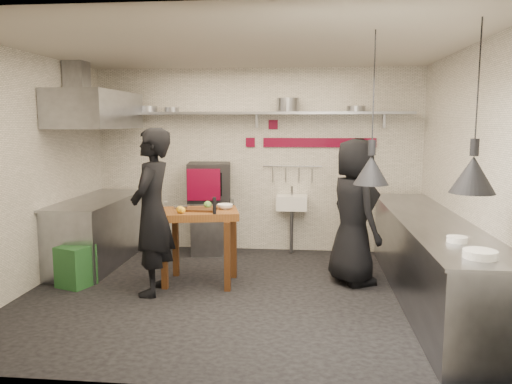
# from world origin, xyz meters

# --- Properties ---
(floor) EXTENTS (5.00, 5.00, 0.00)m
(floor) POSITION_xyz_m (0.00, 0.00, 0.00)
(floor) COLOR black
(floor) RESTS_ON ground
(ceiling) EXTENTS (5.00, 5.00, 0.00)m
(ceiling) POSITION_xyz_m (0.00, 0.00, 2.80)
(ceiling) COLOR beige
(ceiling) RESTS_ON floor
(wall_back) EXTENTS (5.00, 0.04, 2.80)m
(wall_back) POSITION_xyz_m (0.00, 2.10, 1.40)
(wall_back) COLOR silver
(wall_back) RESTS_ON floor
(wall_front) EXTENTS (5.00, 0.04, 2.80)m
(wall_front) POSITION_xyz_m (0.00, -2.10, 1.40)
(wall_front) COLOR silver
(wall_front) RESTS_ON floor
(wall_left) EXTENTS (0.04, 4.20, 2.80)m
(wall_left) POSITION_xyz_m (-2.50, 0.00, 1.40)
(wall_left) COLOR silver
(wall_left) RESTS_ON floor
(wall_right) EXTENTS (0.04, 4.20, 2.80)m
(wall_right) POSITION_xyz_m (2.50, 0.00, 1.40)
(wall_right) COLOR silver
(wall_right) RESTS_ON floor
(red_band_horiz) EXTENTS (1.70, 0.02, 0.14)m
(red_band_horiz) POSITION_xyz_m (0.95, 2.08, 1.68)
(red_band_horiz) COLOR maroon
(red_band_horiz) RESTS_ON wall_back
(red_band_vert) EXTENTS (0.14, 0.02, 1.10)m
(red_band_vert) POSITION_xyz_m (1.55, 2.08, 1.20)
(red_band_vert) COLOR maroon
(red_band_vert) RESTS_ON wall_back
(red_tile_a) EXTENTS (0.14, 0.02, 0.14)m
(red_tile_a) POSITION_xyz_m (0.25, 2.08, 1.95)
(red_tile_a) COLOR maroon
(red_tile_a) RESTS_ON wall_back
(red_tile_b) EXTENTS (0.14, 0.02, 0.14)m
(red_tile_b) POSITION_xyz_m (-0.10, 2.08, 1.68)
(red_tile_b) COLOR maroon
(red_tile_b) RESTS_ON wall_back
(back_shelf) EXTENTS (4.60, 0.34, 0.04)m
(back_shelf) POSITION_xyz_m (0.00, 1.92, 2.12)
(back_shelf) COLOR slate
(back_shelf) RESTS_ON wall_back
(shelf_bracket_left) EXTENTS (0.04, 0.06, 0.24)m
(shelf_bracket_left) POSITION_xyz_m (-1.90, 2.07, 2.02)
(shelf_bracket_left) COLOR slate
(shelf_bracket_left) RESTS_ON wall_back
(shelf_bracket_mid) EXTENTS (0.04, 0.06, 0.24)m
(shelf_bracket_mid) POSITION_xyz_m (0.00, 2.07, 2.02)
(shelf_bracket_mid) COLOR slate
(shelf_bracket_mid) RESTS_ON wall_back
(shelf_bracket_right) EXTENTS (0.04, 0.06, 0.24)m
(shelf_bracket_right) POSITION_xyz_m (1.90, 2.07, 2.02)
(shelf_bracket_right) COLOR slate
(shelf_bracket_right) RESTS_ON wall_back
(pan_far_left) EXTENTS (0.35, 0.35, 0.09)m
(pan_far_left) POSITION_xyz_m (-1.65, 1.92, 2.19)
(pan_far_left) COLOR slate
(pan_far_left) RESTS_ON back_shelf
(pan_mid_left) EXTENTS (0.28, 0.28, 0.07)m
(pan_mid_left) POSITION_xyz_m (-1.28, 1.92, 2.18)
(pan_mid_left) COLOR slate
(pan_mid_left) RESTS_ON back_shelf
(stock_pot) EXTENTS (0.43, 0.43, 0.20)m
(stock_pot) POSITION_xyz_m (0.48, 1.92, 2.24)
(stock_pot) COLOR slate
(stock_pot) RESTS_ON back_shelf
(pan_right) EXTENTS (0.33, 0.33, 0.08)m
(pan_right) POSITION_xyz_m (1.47, 1.92, 2.18)
(pan_right) COLOR slate
(pan_right) RESTS_ON back_shelf
(oven_stand) EXTENTS (0.72, 0.67, 0.80)m
(oven_stand) POSITION_xyz_m (-0.65, 1.82, 0.40)
(oven_stand) COLOR slate
(oven_stand) RESTS_ON floor
(combi_oven) EXTENTS (0.71, 0.67, 0.58)m
(combi_oven) POSITION_xyz_m (-0.69, 1.81, 1.09)
(combi_oven) COLOR black
(combi_oven) RESTS_ON oven_stand
(oven_door) EXTENTS (0.48, 0.10, 0.46)m
(oven_door) POSITION_xyz_m (-0.72, 1.48, 1.09)
(oven_door) COLOR maroon
(oven_door) RESTS_ON combi_oven
(oven_glass) EXTENTS (0.39, 0.07, 0.34)m
(oven_glass) POSITION_xyz_m (-0.65, 1.51, 1.09)
(oven_glass) COLOR black
(oven_glass) RESTS_ON oven_door
(hand_sink) EXTENTS (0.46, 0.34, 0.22)m
(hand_sink) POSITION_xyz_m (0.55, 1.92, 0.78)
(hand_sink) COLOR white
(hand_sink) RESTS_ON wall_back
(sink_tap) EXTENTS (0.03, 0.03, 0.14)m
(sink_tap) POSITION_xyz_m (0.55, 1.92, 0.96)
(sink_tap) COLOR slate
(sink_tap) RESTS_ON hand_sink
(sink_drain) EXTENTS (0.06, 0.06, 0.66)m
(sink_drain) POSITION_xyz_m (0.55, 1.88, 0.34)
(sink_drain) COLOR slate
(sink_drain) RESTS_ON floor
(utensil_rail) EXTENTS (0.90, 0.02, 0.02)m
(utensil_rail) POSITION_xyz_m (0.55, 2.06, 1.32)
(utensil_rail) COLOR slate
(utensil_rail) RESTS_ON wall_back
(counter_right) EXTENTS (0.70, 3.80, 0.90)m
(counter_right) POSITION_xyz_m (2.15, 0.00, 0.45)
(counter_right) COLOR slate
(counter_right) RESTS_ON floor
(counter_right_top) EXTENTS (0.76, 3.90, 0.03)m
(counter_right_top) POSITION_xyz_m (2.15, 0.00, 0.92)
(counter_right_top) COLOR slate
(counter_right_top) RESTS_ON counter_right
(plate_stack) EXTENTS (0.33, 0.33, 0.07)m
(plate_stack) POSITION_xyz_m (2.12, -1.62, 0.96)
(plate_stack) COLOR white
(plate_stack) RESTS_ON counter_right_top
(small_bowl_right) EXTENTS (0.23, 0.23, 0.05)m
(small_bowl_right) POSITION_xyz_m (2.10, -1.08, 0.96)
(small_bowl_right) COLOR white
(small_bowl_right) RESTS_ON counter_right_top
(counter_left) EXTENTS (0.70, 1.90, 0.90)m
(counter_left) POSITION_xyz_m (-2.15, 1.05, 0.45)
(counter_left) COLOR slate
(counter_left) RESTS_ON floor
(counter_left_top) EXTENTS (0.76, 2.00, 0.03)m
(counter_left_top) POSITION_xyz_m (-2.15, 1.05, 0.92)
(counter_left_top) COLOR slate
(counter_left_top) RESTS_ON counter_left
(extractor_hood) EXTENTS (0.78, 1.60, 0.50)m
(extractor_hood) POSITION_xyz_m (-2.10, 1.05, 2.15)
(extractor_hood) COLOR slate
(extractor_hood) RESTS_ON ceiling
(hood_duct) EXTENTS (0.28, 0.28, 0.50)m
(hood_duct) POSITION_xyz_m (-2.35, 1.05, 2.55)
(hood_duct) COLOR slate
(hood_duct) RESTS_ON ceiling
(green_bin) EXTENTS (0.46, 0.46, 0.50)m
(green_bin) POSITION_xyz_m (-2.02, 0.08, 0.25)
(green_bin) COLOR #255E2A
(green_bin) RESTS_ON floor
(prep_table) EXTENTS (1.04, 0.83, 0.92)m
(prep_table) POSITION_xyz_m (-0.53, 0.34, 0.46)
(prep_table) COLOR brown
(prep_table) RESTS_ON floor
(cutting_board) EXTENTS (0.36, 0.26, 0.02)m
(cutting_board) POSITION_xyz_m (-0.50, 0.31, 0.93)
(cutting_board) COLOR #4A2812
(cutting_board) RESTS_ON prep_table
(pepper_mill) EXTENTS (0.05, 0.05, 0.20)m
(pepper_mill) POSITION_xyz_m (-0.30, 0.10, 1.02)
(pepper_mill) COLOR black
(pepper_mill) RESTS_ON prep_table
(lemon_a) EXTENTS (0.11, 0.11, 0.09)m
(lemon_a) POSITION_xyz_m (-0.72, 0.13, 0.96)
(lemon_a) COLOR yellow
(lemon_a) RESTS_ON prep_table
(lemon_b) EXTENTS (0.09, 0.09, 0.07)m
(lemon_b) POSITION_xyz_m (-0.69, 0.11, 0.96)
(lemon_b) COLOR yellow
(lemon_b) RESTS_ON prep_table
(veg_ball) EXTENTS (0.12, 0.12, 0.10)m
(veg_ball) POSITION_xyz_m (-0.45, 0.44, 0.97)
(veg_ball) COLOR #5F9A3E
(veg_ball) RESTS_ON prep_table
(steel_tray) EXTENTS (0.18, 0.14, 0.03)m
(steel_tray) POSITION_xyz_m (-0.79, 0.44, 0.94)
(steel_tray) COLOR slate
(steel_tray) RESTS_ON prep_table
(bowl) EXTENTS (0.21, 0.21, 0.06)m
(bowl) POSITION_xyz_m (-0.23, 0.46, 0.95)
(bowl) COLOR white
(bowl) RESTS_ON prep_table
(heat_lamp_near) EXTENTS (0.41, 0.41, 1.39)m
(heat_lamp_near) POSITION_xyz_m (1.36, -0.90, 2.11)
(heat_lamp_near) COLOR black
(heat_lamp_near) RESTS_ON ceiling
(heat_lamp_far) EXTENTS (0.43, 0.43, 1.39)m
(heat_lamp_far) POSITION_xyz_m (2.11, -1.36, 2.10)
(heat_lamp_far) COLOR black
(heat_lamp_far) RESTS_ON ceiling
(chef_left) EXTENTS (0.50, 0.73, 1.92)m
(chef_left) POSITION_xyz_m (-0.99, -0.07, 0.96)
(chef_left) COLOR black
(chef_left) RESTS_ON floor
(chef_right) EXTENTS (0.88, 1.03, 1.79)m
(chef_right) POSITION_xyz_m (1.35, 0.56, 0.89)
(chef_right) COLOR black
(chef_right) RESTS_ON floor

